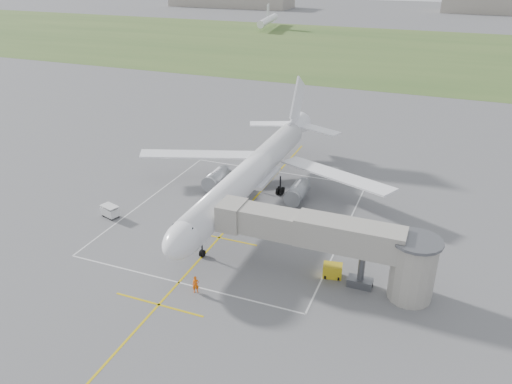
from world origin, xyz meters
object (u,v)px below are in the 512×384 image
at_px(airliner, 252,173).
at_px(baggage_cart, 110,211).
at_px(jet_bridge, 341,243).
at_px(gpu_unit, 332,271).
at_px(ramp_worker_nose, 196,285).
at_px(ramp_worker_wing, 217,194).

height_order(airliner, baggage_cart, airliner).
relative_size(jet_bridge, gpu_unit, 10.48).
bearing_deg(baggage_cart, ramp_worker_nose, -12.75).
height_order(airliner, ramp_worker_nose, airliner).
relative_size(ramp_worker_nose, ramp_worker_wing, 1.03).
xyz_separation_m(jet_bridge, ramp_worker_wing, (-20.44, 12.76, -3.83)).
xyz_separation_m(baggage_cart, ramp_worker_nose, (18.22, -10.35, 0.10)).
distance_m(gpu_unit, ramp_worker_wing, 23.09).
height_order(baggage_cart, ramp_worker_nose, ramp_worker_nose).
xyz_separation_m(baggage_cart, ramp_worker_wing, (11.00, 9.72, 0.07)).
bearing_deg(ramp_worker_wing, ramp_worker_nose, 134.96).
xyz_separation_m(jet_bridge, ramp_worker_nose, (-13.22, -7.30, -3.80)).
distance_m(baggage_cart, ramp_worker_nose, 20.96).
bearing_deg(gpu_unit, jet_bridge, -45.99).
bearing_deg(jet_bridge, airliner, 137.81).
height_order(jet_bridge, ramp_worker_nose, jet_bridge).
bearing_deg(jet_bridge, gpu_unit, 144.13).
relative_size(baggage_cart, ramp_worker_nose, 1.42).
xyz_separation_m(airliner, baggage_cart, (-15.72, -11.21, -3.55)).
bearing_deg(ramp_worker_wing, baggage_cart, 66.62).
xyz_separation_m(gpu_unit, ramp_worker_nose, (-12.40, -7.90, 0.19)).
bearing_deg(ramp_worker_wing, airliner, -137.33).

